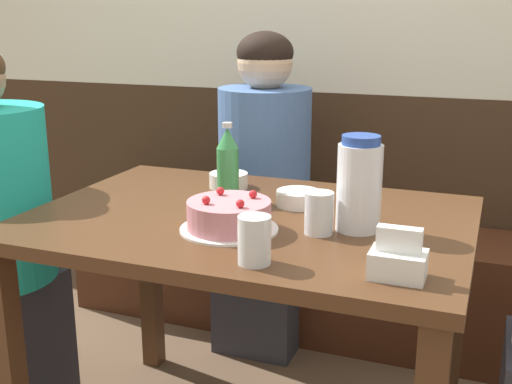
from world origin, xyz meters
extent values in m
cube|color=#3D2819|center=(0.00, 1.05, 0.47)|extent=(4.80, 0.04, 0.93)
cube|color=#472314|center=(0.00, 0.83, 0.22)|extent=(2.12, 0.38, 0.44)
cube|color=#4C2D19|center=(0.00, 0.00, 0.71)|extent=(1.13, 0.80, 0.03)
cube|color=#4C2D19|center=(-0.52, -0.35, 0.35)|extent=(0.06, 0.06, 0.69)
cube|color=#4C2D19|center=(-0.52, 0.35, 0.35)|extent=(0.06, 0.06, 0.69)
cube|color=#4C2D19|center=(0.52, 0.35, 0.35)|extent=(0.06, 0.06, 0.69)
cylinder|color=white|center=(0.00, -0.13, 0.73)|extent=(0.24, 0.24, 0.01)
cylinder|color=#C67A84|center=(0.00, -0.13, 0.77)|extent=(0.20, 0.20, 0.07)
sphere|color=red|center=(0.05, -0.08, 0.81)|extent=(0.02, 0.02, 0.02)
sphere|color=red|center=(-0.04, -0.09, 0.81)|extent=(0.02, 0.02, 0.02)
sphere|color=red|center=(-0.04, -0.17, 0.81)|extent=(0.02, 0.02, 0.02)
sphere|color=red|center=(0.05, -0.17, 0.81)|extent=(0.02, 0.02, 0.02)
cylinder|color=white|center=(0.29, -0.01, 0.83)|extent=(0.11, 0.11, 0.21)
cylinder|color=#28479E|center=(0.29, -0.01, 0.95)|extent=(0.09, 0.09, 0.02)
cylinder|color=#388E4C|center=(-0.11, 0.11, 0.80)|extent=(0.06, 0.06, 0.15)
cone|color=#388E4C|center=(-0.11, 0.11, 0.91)|extent=(0.06, 0.06, 0.06)
cylinder|color=silver|center=(-0.11, 0.11, 0.94)|extent=(0.03, 0.03, 0.01)
cube|color=white|center=(0.43, -0.28, 0.76)|extent=(0.11, 0.08, 0.05)
cube|color=white|center=(0.43, -0.28, 0.81)|extent=(0.09, 0.03, 0.05)
cylinder|color=white|center=(0.09, 0.13, 0.75)|extent=(0.12, 0.12, 0.04)
cylinder|color=white|center=(-0.16, 0.24, 0.75)|extent=(0.12, 0.12, 0.04)
cylinder|color=silver|center=(0.21, -0.07, 0.78)|extent=(0.07, 0.07, 0.10)
cylinder|color=silver|center=(0.13, -0.31, 0.78)|extent=(0.07, 0.07, 0.10)
cube|color=#33333D|center=(-0.83, -0.05, 0.23)|extent=(0.34, 0.30, 0.45)
cube|color=#33333D|center=(-0.20, 0.66, 0.23)|extent=(0.30, 0.34, 0.45)
cylinder|color=#4C70AD|center=(-0.20, 0.66, 0.72)|extent=(0.34, 0.34, 0.53)
sphere|color=beige|center=(-0.20, 0.66, 1.07)|extent=(0.20, 0.20, 0.20)
ellipsoid|color=black|center=(-0.20, 0.66, 1.11)|extent=(0.20, 0.20, 0.15)
camera|label=1|loc=(0.59, -1.48, 1.23)|focal=45.00mm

